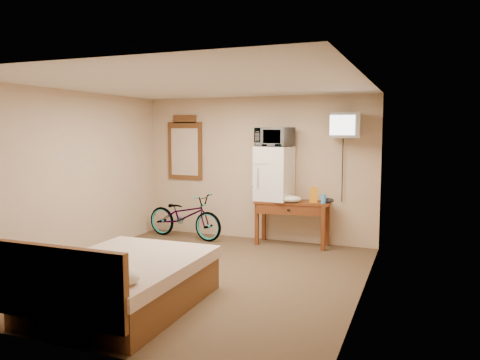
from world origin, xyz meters
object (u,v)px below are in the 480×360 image
Objects in this scene: blue_cup at (323,199)px; microwave at (274,137)px; crt_television at (344,125)px; desk at (292,209)px; mini_fridge at (274,173)px; bed at (120,282)px; bicycle at (185,216)px; wall_mirror at (185,148)px.

microwave is at bearing 175.64° from blue_cup.
desk is at bearing -178.73° from crt_television.
mini_fridge reaches higher than bed.
blue_cup is (0.85, -0.06, -0.99)m from microwave.
mini_fridge is 0.58× the size of bicycle.
microwave is at bearing 179.31° from crt_television.
crt_television reaches higher than bicycle.
bed is at bearing -106.12° from desk.
mini_fridge is at bearing 179.31° from crt_television.
mini_fridge is at bearing -109.88° from microwave.
bed reaches higher than desk.
desk is at bearing -77.09° from bicycle.
crt_television and wall_mirror have the same top height.
bicycle is (-1.60, -0.19, -0.80)m from mini_fridge.
wall_mirror is (-2.95, 0.25, -0.41)m from crt_television.
desk is 0.66m from mini_fridge.
microwave is 2.14m from bicycle.
crt_television is at bearing -0.69° from mini_fridge.
microwave is 0.29× the size of bed.
microwave reaches higher than desk.
blue_cup is 0.09× the size of bicycle.
mini_fridge is 3.59m from bed.
microwave reaches higher than bed.
wall_mirror is at bearing 107.41° from bed.
bed is at bearing -100.94° from mini_fridge.
blue_cup is at bearing 65.73° from bed.
crt_television is 3.18m from bicycle.
blue_cup is at bearing -170.27° from crt_television.
desk is 8.63× the size of blue_cup.
mini_fridge is 1.80m from bicycle.
bicycle is (-2.45, -0.13, -0.42)m from blue_cup.
wall_mirror reaches higher than blue_cup.
blue_cup reaches higher than desk.
bicycle is (-2.75, -0.18, -1.59)m from crt_television.
crt_television is (1.15, -0.01, 0.80)m from mini_fridge.
microwave reaches higher than mini_fridge.
mini_fridge is 1.40m from crt_television.
wall_mirror is 4.04m from bed.
blue_cup is (0.85, -0.06, -0.38)m from mini_fridge.
crt_television is at bearing 1.27° from desk.
bicycle is at bearing -175.28° from desk.
crt_television is 2.99m from wall_mirror.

